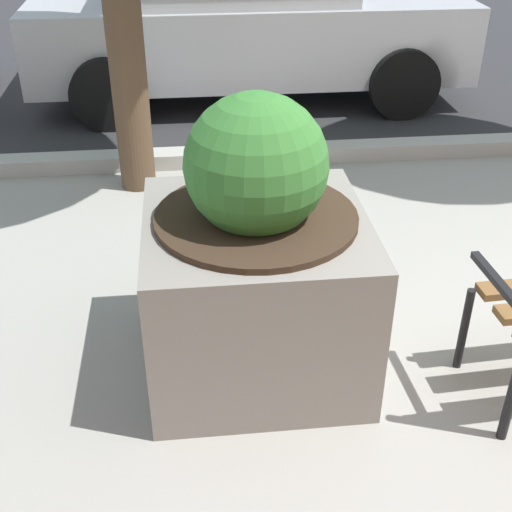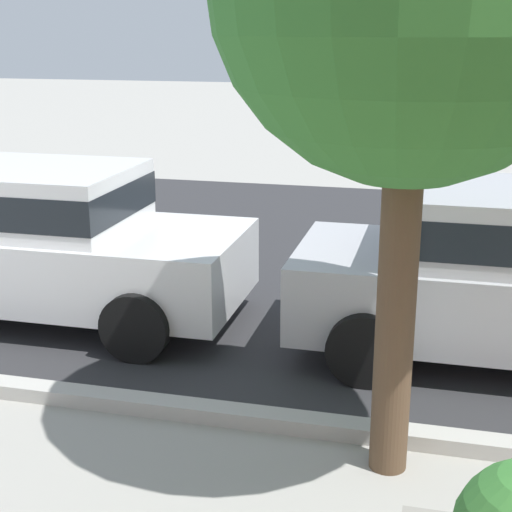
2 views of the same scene
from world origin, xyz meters
name	(u,v)px [view 1 (image 1 of 2)]	position (x,y,z in m)	size (l,w,h in m)	color
street_surface	(328,25)	(0.00, 7.50, 0.00)	(60.00, 9.00, 0.01)	#2D2D30
curb_stone	(440,147)	(0.00, 2.90, 0.06)	(60.00, 0.20, 0.12)	#B2AFA8
concrete_planter	(256,266)	(-1.78, 0.49, 0.55)	(0.99, 0.99, 1.35)	gray
parked_car_silver	(242,8)	(-1.47, 4.64, 0.84)	(4.11, 1.93, 1.56)	#B7B7BC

